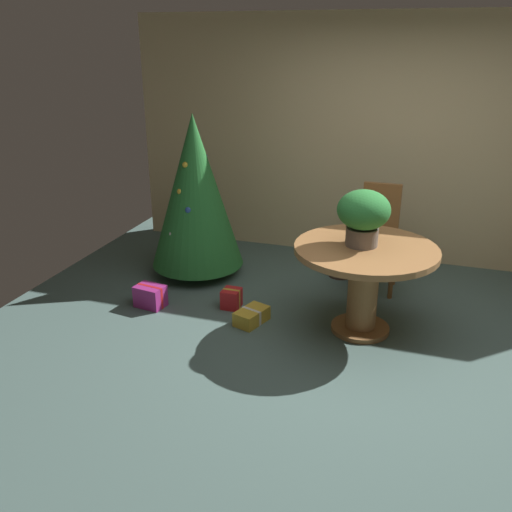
{
  "coord_description": "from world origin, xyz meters",
  "views": [
    {
      "loc": [
        0.39,
        -3.88,
        2.34
      ],
      "look_at": [
        -0.93,
        0.14,
        0.66
      ],
      "focal_mm": 38.81,
      "sensor_mm": 36.0,
      "label": 1
    }
  ],
  "objects_px": {
    "round_dining_table": "(364,270)",
    "gift_box_red": "(231,298)",
    "flower_vase": "(363,214)",
    "gift_box_purple": "(150,296)",
    "potted_plant": "(341,259)",
    "holiday_tree": "(195,192)",
    "gift_box_gold": "(252,316)",
    "wooden_chair_far": "(378,232)"
  },
  "relations": [
    {
      "from": "gift_box_purple",
      "to": "holiday_tree",
      "type": "bearing_deg",
      "value": 83.17
    },
    {
      "from": "round_dining_table",
      "to": "gift_box_red",
      "type": "distance_m",
      "value": 1.29
    },
    {
      "from": "round_dining_table",
      "to": "gift_box_gold",
      "type": "bearing_deg",
      "value": -169.62
    },
    {
      "from": "flower_vase",
      "to": "wooden_chair_far",
      "type": "relative_size",
      "value": 0.44
    },
    {
      "from": "round_dining_table",
      "to": "flower_vase",
      "type": "relative_size",
      "value": 2.55
    },
    {
      "from": "holiday_tree",
      "to": "gift_box_gold",
      "type": "xyz_separation_m",
      "value": [
        0.9,
        -0.88,
        -0.83
      ]
    },
    {
      "from": "gift_box_red",
      "to": "potted_plant",
      "type": "height_order",
      "value": "potted_plant"
    },
    {
      "from": "flower_vase",
      "to": "gift_box_purple",
      "type": "height_order",
      "value": "flower_vase"
    },
    {
      "from": "round_dining_table",
      "to": "potted_plant",
      "type": "distance_m",
      "value": 1.21
    },
    {
      "from": "round_dining_table",
      "to": "potted_plant",
      "type": "relative_size",
      "value": 3.06
    },
    {
      "from": "wooden_chair_far",
      "to": "holiday_tree",
      "type": "height_order",
      "value": "holiday_tree"
    },
    {
      "from": "gift_box_purple",
      "to": "gift_box_gold",
      "type": "height_order",
      "value": "gift_box_purple"
    },
    {
      "from": "potted_plant",
      "to": "holiday_tree",
      "type": "bearing_deg",
      "value": -165.06
    },
    {
      "from": "gift_box_red",
      "to": "potted_plant",
      "type": "bearing_deg",
      "value": 51.43
    },
    {
      "from": "round_dining_table",
      "to": "flower_vase",
      "type": "xyz_separation_m",
      "value": [
        -0.05,
        0.03,
        0.47
      ]
    },
    {
      "from": "flower_vase",
      "to": "round_dining_table",
      "type": "bearing_deg",
      "value": -29.64
    },
    {
      "from": "flower_vase",
      "to": "potted_plant",
      "type": "xyz_separation_m",
      "value": [
        -0.32,
        1.07,
        -0.84
      ]
    },
    {
      "from": "gift_box_purple",
      "to": "gift_box_red",
      "type": "xyz_separation_m",
      "value": [
        0.73,
        0.21,
        -0.01
      ]
    },
    {
      "from": "holiday_tree",
      "to": "gift_box_red",
      "type": "height_order",
      "value": "holiday_tree"
    },
    {
      "from": "flower_vase",
      "to": "gift_box_gold",
      "type": "xyz_separation_m",
      "value": [
        -0.88,
        -0.2,
        -0.97
      ]
    },
    {
      "from": "flower_vase",
      "to": "gift_box_red",
      "type": "height_order",
      "value": "flower_vase"
    },
    {
      "from": "gift_box_red",
      "to": "potted_plant",
      "type": "relative_size",
      "value": 0.47
    },
    {
      "from": "wooden_chair_far",
      "to": "gift_box_red",
      "type": "bearing_deg",
      "value": -142.97
    },
    {
      "from": "round_dining_table",
      "to": "gift_box_red",
      "type": "relative_size",
      "value": 6.47
    },
    {
      "from": "wooden_chair_far",
      "to": "holiday_tree",
      "type": "relative_size",
      "value": 0.62
    },
    {
      "from": "gift_box_purple",
      "to": "gift_box_red",
      "type": "bearing_deg",
      "value": 16.37
    },
    {
      "from": "gift_box_purple",
      "to": "wooden_chair_far",
      "type": "bearing_deg",
      "value": 30.14
    },
    {
      "from": "gift_box_red",
      "to": "potted_plant",
      "type": "distance_m",
      "value": 1.33
    },
    {
      "from": "holiday_tree",
      "to": "gift_box_gold",
      "type": "distance_m",
      "value": 1.5
    },
    {
      "from": "wooden_chair_far",
      "to": "gift_box_gold",
      "type": "relative_size",
      "value": 2.91
    },
    {
      "from": "flower_vase",
      "to": "potted_plant",
      "type": "relative_size",
      "value": 1.2
    },
    {
      "from": "gift_box_purple",
      "to": "potted_plant",
      "type": "height_order",
      "value": "potted_plant"
    },
    {
      "from": "gift_box_gold",
      "to": "wooden_chair_far",
      "type": "bearing_deg",
      "value": 50.68
    },
    {
      "from": "round_dining_table",
      "to": "flower_vase",
      "type": "bearing_deg",
      "value": 150.36
    },
    {
      "from": "gift_box_purple",
      "to": "potted_plant",
      "type": "bearing_deg",
      "value": 38.87
    },
    {
      "from": "gift_box_purple",
      "to": "round_dining_table",
      "type": "bearing_deg",
      "value": 4.68
    },
    {
      "from": "gift_box_gold",
      "to": "potted_plant",
      "type": "xyz_separation_m",
      "value": [
        0.56,
        1.26,
        0.13
      ]
    },
    {
      "from": "gift_box_red",
      "to": "gift_box_gold",
      "type": "height_order",
      "value": "gift_box_red"
    },
    {
      "from": "round_dining_table",
      "to": "holiday_tree",
      "type": "xyz_separation_m",
      "value": [
        -1.82,
        0.71,
        0.33
      ]
    },
    {
      "from": "holiday_tree",
      "to": "gift_box_red",
      "type": "distance_m",
      "value": 1.21
    },
    {
      "from": "flower_vase",
      "to": "gift_box_red",
      "type": "xyz_separation_m",
      "value": [
        -1.15,
        0.03,
        -0.94
      ]
    },
    {
      "from": "wooden_chair_far",
      "to": "holiday_tree",
      "type": "distance_m",
      "value": 1.86
    }
  ]
}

